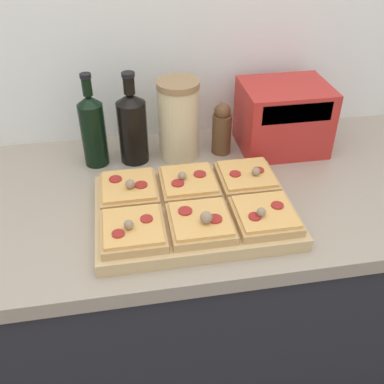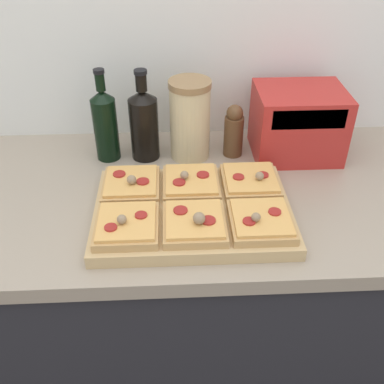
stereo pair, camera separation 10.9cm
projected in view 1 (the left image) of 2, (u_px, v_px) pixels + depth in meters
name	position (u px, v px, depth m)	size (l,w,h in m)	color
wall_back	(146.00, 28.00, 1.28)	(6.00, 0.06, 2.50)	silver
kitchen_counter	(171.00, 308.00, 1.45)	(2.63, 0.67, 0.93)	#232328
cutting_board	(194.00, 211.00, 1.09)	(0.47, 0.34, 0.03)	tan
pizza_slice_back_left	(129.00, 189.00, 1.11)	(0.14, 0.15, 0.05)	tan
pizza_slice_back_center	(189.00, 183.00, 1.13)	(0.14, 0.15, 0.05)	tan
pizza_slice_back_right	(247.00, 177.00, 1.15)	(0.14, 0.15, 0.05)	tan
pizza_slice_front_left	(133.00, 230.00, 0.98)	(0.14, 0.15, 0.05)	tan
pizza_slice_front_center	(201.00, 222.00, 1.01)	(0.14, 0.15, 0.06)	tan
pizza_slice_front_right	(265.00, 215.00, 1.03)	(0.14, 0.15, 0.05)	tan
olive_oil_bottle	(93.00, 129.00, 1.23)	(0.07, 0.07, 0.27)	black
wine_bottle	(132.00, 126.00, 1.25)	(0.08, 0.08, 0.26)	black
grain_jar_tall	(179.00, 120.00, 1.26)	(0.12, 0.12, 0.23)	beige
pepper_mill	(222.00, 129.00, 1.30)	(0.06, 0.06, 0.16)	brown
toaster_oven	(283.00, 117.00, 1.32)	(0.27, 0.20, 0.20)	red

